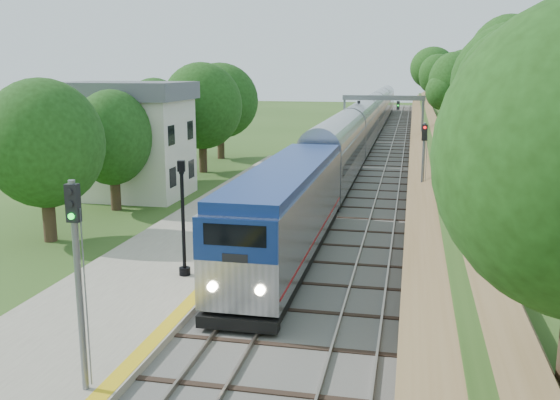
% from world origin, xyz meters
% --- Properties ---
extents(trackbed, '(9.50, 170.00, 0.28)m').
position_xyz_m(trackbed, '(2.00, 60.00, 0.07)').
color(trackbed, '#4C4944').
rests_on(trackbed, ground).
extents(platform, '(6.40, 68.00, 0.38)m').
position_xyz_m(platform, '(-5.20, 16.00, 0.19)').
color(platform, gray).
rests_on(platform, ground).
extents(yellow_stripe, '(0.55, 68.00, 0.01)m').
position_xyz_m(yellow_stripe, '(-2.35, 16.00, 0.39)').
color(yellow_stripe, gold).
rests_on(yellow_stripe, platform).
extents(embankment, '(10.64, 170.00, 11.70)m').
position_xyz_m(embankment, '(10.35, 60.00, 1.95)').
color(embankment, brown).
rests_on(embankment, ground).
extents(station_building, '(8.60, 6.60, 8.00)m').
position_xyz_m(station_building, '(-14.00, 30.00, 4.09)').
color(station_building, beige).
rests_on(station_building, ground).
extents(signal_gantry, '(8.40, 0.38, 6.20)m').
position_xyz_m(signal_gantry, '(2.47, 54.99, 4.82)').
color(signal_gantry, slate).
rests_on(signal_gantry, ground).
extents(trees_behind_platform, '(7.82, 53.32, 7.21)m').
position_xyz_m(trees_behind_platform, '(-11.17, 20.67, 4.53)').
color(trees_behind_platform, '#332316').
rests_on(trees_behind_platform, ground).
extents(train, '(2.92, 117.12, 4.29)m').
position_xyz_m(train, '(0.00, 65.98, 2.21)').
color(train, black).
rests_on(train, trackbed).
extents(lamppost_far, '(0.48, 0.48, 4.87)m').
position_xyz_m(lamppost_far, '(-3.64, 13.31, 2.55)').
color(lamppost_far, black).
rests_on(lamppost_far, platform).
extents(signal_platform, '(0.34, 0.27, 5.77)m').
position_xyz_m(signal_platform, '(-2.90, 3.72, 3.93)').
color(signal_platform, slate).
rests_on(signal_platform, platform).
extents(signal_farside, '(0.32, 0.25, 5.76)m').
position_xyz_m(signal_farside, '(6.20, 26.17, 3.64)').
color(signal_farside, slate).
rests_on(signal_farside, ground).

